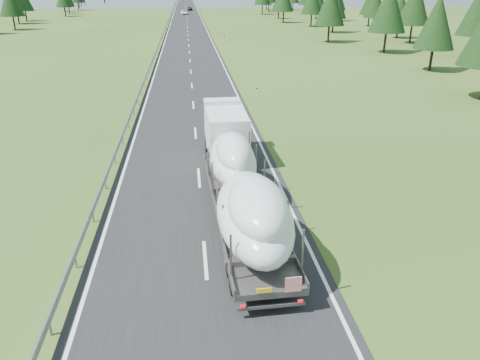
{
  "coord_description": "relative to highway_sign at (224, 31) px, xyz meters",
  "views": [
    {
      "loc": [
        -0.4,
        -16.93,
        10.86
      ],
      "look_at": [
        1.91,
        3.89,
        1.94
      ],
      "focal_mm": 35.0,
      "sensor_mm": 36.0,
      "label": 1
    }
  ],
  "objects": [
    {
      "name": "ground",
      "position": [
        -7.2,
        -80.0,
        -1.81
      ],
      "size": [
        400.0,
        400.0,
        0.0
      ],
      "primitive_type": "plane",
      "color": "#334D19",
      "rests_on": "ground"
    },
    {
      "name": "road_surface",
      "position": [
        -7.2,
        20.0,
        -1.8
      ],
      "size": [
        10.0,
        400.0,
        0.02
      ],
      "primitive_type": "cube",
      "color": "black",
      "rests_on": "ground"
    },
    {
      "name": "guardrail",
      "position": [
        -12.5,
        19.94,
        -1.21
      ],
      "size": [
        0.1,
        400.0,
        0.76
      ],
      "color": "slate",
      "rests_on": "ground"
    },
    {
      "name": "marker_posts",
      "position": [
        -0.7,
        75.0,
        -1.27
      ],
      "size": [
        0.13,
        350.08,
        1.0
      ],
      "color": "silver",
      "rests_on": "ground"
    },
    {
      "name": "highway_sign",
      "position": [
        0.0,
        0.0,
        0.0
      ],
      "size": [
        0.08,
        0.9,
        2.6
      ],
      "color": "slate",
      "rests_on": "ground"
    },
    {
      "name": "boat_truck",
      "position": [
        -5.29,
        -75.64,
        0.32
      ],
      "size": [
        3.26,
        18.9,
        3.89
      ],
      "color": "silver",
      "rests_on": "ground"
    },
    {
      "name": "distant_van",
      "position": [
        -7.97,
        79.26,
        -1.1
      ],
      "size": [
        2.84,
        5.33,
        1.43
      ],
      "primitive_type": "imported",
      "rotation": [
        0.0,
        0.0,
        0.09
      ],
      "color": "white",
      "rests_on": "ground"
    },
    {
      "name": "distant_car_dark",
      "position": [
        -5.66,
        103.36,
        -1.02
      ],
      "size": [
        2.23,
        4.75,
        1.57
      ],
      "primitive_type": "imported",
      "rotation": [
        0.0,
        0.0,
        0.08
      ],
      "color": "black",
      "rests_on": "ground"
    },
    {
      "name": "distant_car_blue",
      "position": [
        -8.74,
        191.01,
        -1.17
      ],
      "size": [
        1.39,
        3.89,
        1.28
      ],
      "primitive_type": "imported",
      "rotation": [
        0.0,
        0.0,
        0.01
      ],
      "color": "#1B1B4B",
      "rests_on": "ground"
    }
  ]
}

